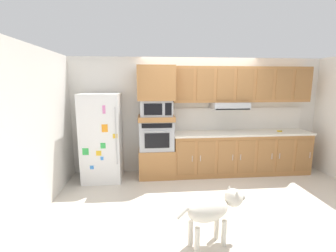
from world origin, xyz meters
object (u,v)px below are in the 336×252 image
object	(u,v)px
refrigerator	(102,137)
screwdriver	(279,131)
dog	(214,209)
microwave	(156,108)
built_in_oven	(156,135)

from	to	relation	value
refrigerator	screwdriver	world-z (taller)	refrigerator
refrigerator	dog	size ratio (longest dim) A/B	1.87
microwave	dog	world-z (taller)	microwave
refrigerator	microwave	bearing A→B (deg)	3.51
built_in_oven	screwdriver	world-z (taller)	built_in_oven
microwave	screwdriver	xyz separation A→B (m)	(2.67, -0.04, -0.53)
dog	microwave	bearing A→B (deg)	86.87
refrigerator	built_in_oven	bearing A→B (deg)	3.51
screwdriver	dog	world-z (taller)	screwdriver
refrigerator	dog	bearing A→B (deg)	-52.62
microwave	screwdriver	distance (m)	2.73
refrigerator	built_in_oven	distance (m)	1.11
refrigerator	built_in_oven	world-z (taller)	refrigerator
dog	built_in_oven	bearing A→B (deg)	86.87
microwave	dog	bearing A→B (deg)	-75.62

